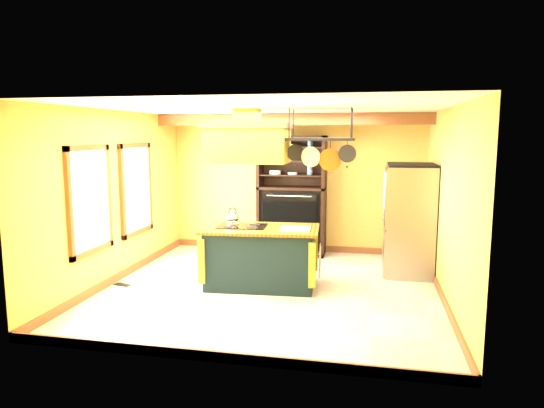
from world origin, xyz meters
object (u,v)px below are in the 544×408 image
(kitchen_island, at_px, (261,256))
(hutch, at_px, (292,209))
(pot_rack, at_px, (321,146))
(refrigerator, at_px, (409,222))
(range_hood, at_px, (247,141))

(kitchen_island, relative_size, hutch, 0.79)
(kitchen_island, height_order, pot_rack, pot_rack)
(refrigerator, bearing_deg, kitchen_island, -153.10)
(pot_rack, bearing_deg, kitchen_island, -179.87)
(hutch, bearing_deg, range_hood, -98.81)
(kitchen_island, xyz_separation_m, range_hood, (-0.20, -0.00, 1.76))
(refrigerator, bearing_deg, range_hood, -154.98)
(pot_rack, distance_m, refrigerator, 2.20)
(refrigerator, xyz_separation_m, hutch, (-2.13, 1.02, 0.01))
(refrigerator, relative_size, hutch, 0.79)
(range_hood, relative_size, hutch, 0.56)
(pot_rack, height_order, hutch, pot_rack)
(pot_rack, xyz_separation_m, hutch, (-0.77, 2.17, -1.28))
(range_hood, xyz_separation_m, refrigerator, (2.47, 1.15, -1.34))
(kitchen_island, height_order, refrigerator, refrigerator)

